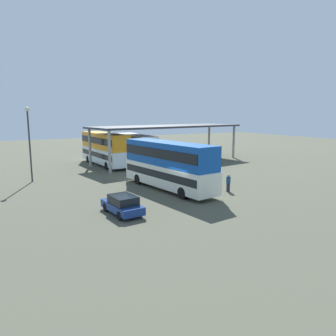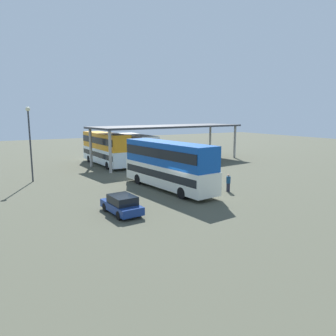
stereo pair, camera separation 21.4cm
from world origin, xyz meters
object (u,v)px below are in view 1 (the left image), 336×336
object	(u,v)px
parked_hatchback	(122,205)
double_decker_mid_row	(136,148)
double_decker_near_canopy	(105,148)
lamppost_tall	(29,135)
pedestrian_waiting	(228,183)
double_decker_main	(168,164)

from	to	relation	value
parked_hatchback	double_decker_mid_row	distance (m)	22.42
double_decker_near_canopy	lamppost_tall	bearing A→B (deg)	120.96
parked_hatchback	lamppost_tall	world-z (taller)	lamppost_tall
double_decker_near_canopy	pedestrian_waiting	world-z (taller)	double_decker_near_canopy
double_decker_near_canopy	parked_hatchback	bearing A→B (deg)	161.51
double_decker_near_canopy	lamppost_tall	xyz separation A→B (m)	(-10.14, -6.72, 2.43)
double_decker_mid_row	lamppost_tall	world-z (taller)	lamppost_tall
double_decker_main	double_decker_mid_row	xyz separation A→B (m)	(3.62, 15.12, -0.16)
double_decker_mid_row	lamppost_tall	xyz separation A→B (m)	(-14.13, -5.27, 2.57)
double_decker_near_canopy	double_decker_mid_row	world-z (taller)	double_decker_near_canopy
parked_hatchback	double_decker_mid_row	bearing A→B (deg)	-31.18
double_decker_main	lamppost_tall	world-z (taller)	lamppost_tall
lamppost_tall	double_decker_near_canopy	bearing A→B (deg)	33.54
pedestrian_waiting	double_decker_mid_row	bearing A→B (deg)	27.82
double_decker_main	double_decker_mid_row	world-z (taller)	double_decker_main
parked_hatchback	double_decker_near_canopy	world-z (taller)	double_decker_near_canopy
double_decker_mid_row	lamppost_tall	distance (m)	15.30
double_decker_main	lamppost_tall	size ratio (longest dim) A/B	1.51
parked_hatchback	double_decker_mid_row	world-z (taller)	double_decker_mid_row
double_decker_main	double_decker_near_canopy	distance (m)	16.58
double_decker_main	parked_hatchback	bearing A→B (deg)	120.18
double_decker_main	double_decker_near_canopy	world-z (taller)	double_decker_main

